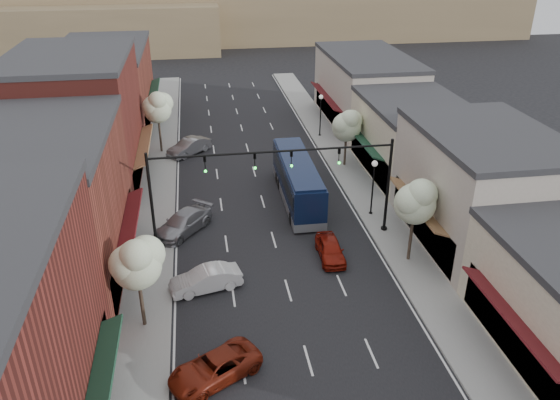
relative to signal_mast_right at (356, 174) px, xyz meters
name	(u,v)px	position (x,y,z in m)	size (l,w,h in m)	color
ground	(294,311)	(-5.62, -8.00, -4.62)	(160.00, 160.00, 0.00)	black
sidewalk_left	(158,184)	(-14.02, 10.50, -4.55)	(2.80, 73.00, 0.15)	gray
sidewalk_right	(350,172)	(2.78, 10.50, -4.55)	(2.80, 73.00, 0.15)	gray
curb_left	(174,183)	(-12.62, 10.50, -4.55)	(0.25, 73.00, 0.17)	gray
curb_right	(334,173)	(1.38, 10.50, -4.55)	(0.25, 73.00, 0.17)	gray
bldg_left_midnear	(40,208)	(-19.85, -2.00, 0.03)	(10.14, 14.10, 9.40)	brown
bldg_left_midfar	(78,122)	(-19.86, 12.00, 0.78)	(10.14, 14.10, 10.90)	maroon
bldg_left_far	(106,86)	(-19.84, 28.00, -0.46)	(10.14, 18.10, 8.40)	brown
bldg_right_midnear	(480,188)	(8.10, -2.00, -0.72)	(9.14, 12.10, 7.90)	#B0A397
bldg_right_midfar	(412,138)	(8.08, 10.00, -1.46)	(9.14, 12.10, 6.40)	beige
bldg_right_far	(366,90)	(8.09, 24.00, -0.96)	(9.14, 16.10, 7.40)	#B0A397
hill_far	(213,3)	(-5.62, 82.00, 1.38)	(120.00, 30.00, 12.00)	#7A6647
hill_near	(72,27)	(-30.62, 70.00, -0.62)	(50.00, 20.00, 8.00)	#7A6647
signal_mast_right	(356,174)	(0.00, 0.00, 0.00)	(8.22, 0.46, 7.00)	black
signal_mast_left	(187,185)	(-11.24, 0.00, 0.00)	(8.22, 0.46, 7.00)	black
tree_right_near	(416,200)	(2.73, -4.05, -0.17)	(2.85, 2.65, 5.95)	#47382B
tree_right_far	(347,124)	(2.73, 11.95, -0.63)	(2.85, 2.65, 5.43)	#47382B
tree_left_near	(137,262)	(-13.87, -8.05, -0.40)	(2.85, 2.65, 5.69)	#47382B
tree_left_far	(158,107)	(-13.87, 17.95, -0.02)	(2.85, 2.65, 6.13)	#47382B
lamp_post_near	(373,179)	(2.18, 2.50, -1.62)	(0.44, 0.44, 4.44)	black
lamp_post_far	(321,109)	(2.18, 20.00, -1.62)	(0.44, 0.44, 4.44)	black
coach_bus	(298,180)	(-2.86, 5.83, -2.86)	(2.56, 11.04, 3.37)	#0D1836
red_hatchback	(330,249)	(-2.29, -2.86, -3.96)	(1.56, 3.88, 1.32)	maroon
parked_car_a	(215,368)	(-10.32, -12.45, -3.98)	(2.12, 4.61, 1.28)	maroon
parked_car_b	(206,279)	(-10.47, -5.10, -3.92)	(1.49, 4.28, 1.41)	white
parked_car_c	(183,223)	(-11.82, 2.08, -3.88)	(2.07, 5.09, 1.48)	gray
parked_car_e	(189,147)	(-11.26, 17.17, -3.87)	(1.59, 4.56, 1.50)	gray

